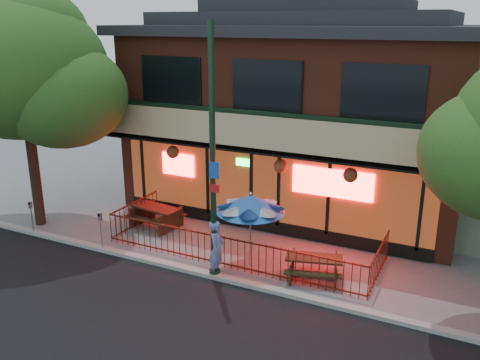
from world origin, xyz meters
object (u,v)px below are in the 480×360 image
Objects in this scene: street_tree_left at (24,62)px; parking_meter_near at (101,225)px; picnic_table_left at (156,214)px; parking_meter_far at (31,212)px; street_light at (213,170)px; picnic_table_right at (314,264)px; patio_umbrella at (250,203)px; pedestrian at (217,249)px.

street_tree_left reaches higher than parking_meter_near.
parking_meter_far reaches higher than picnic_table_left.
parking_meter_near is (-0.40, -2.37, 0.38)m from picnic_table_left.
picnic_table_right is at bearing 23.24° from street_light.
patio_umbrella is at bearing 2.23° from street_tree_left.
street_light reaches higher than picnic_table_right.
pedestrian is (-0.55, -1.05, -1.10)m from patio_umbrella.
street_light is 7.39m from parking_meter_far.
picnic_table_right is at bearing -0.00° from patio_umbrella.
parking_meter_near is at bearing 81.53° from pedestrian.
picnic_table_right is at bearing -77.70° from pedestrian.
patio_umbrella reaches higher than picnic_table_right.
pedestrian is at bearing 1.84° from parking_meter_near.
street_light is 3.68× the size of picnic_table_left.
street_tree_left is 5.98m from parking_meter_near.
pedestrian is at bearing -31.59° from picnic_table_left.
picnic_table_right is 2.48m from patio_umbrella.
picnic_table_left is at bearing 21.36° from street_tree_left.
street_light is 1.74m from patio_umbrella.
street_light is 5.95× the size of parking_meter_far.
street_light is 2.31m from pedestrian.
pedestrian is 1.31× the size of parking_meter_near.
picnic_table_left is 2.44m from parking_meter_near.
pedestrian is at bearing -5.60° from street_tree_left.
patio_umbrella is at bearing 180.00° from picnic_table_right.
street_light reaches higher than parking_meter_far.
street_tree_left reaches higher than picnic_table_left.
parking_meter_far is at bearing -145.07° from picnic_table_left.
parking_meter_far is (-9.57, -1.18, 0.36)m from picnic_table_right.
patio_umbrella is (8.06, 0.31, -3.72)m from street_tree_left.
parking_meter_far is (-3.00, 0.00, -0.08)m from parking_meter_near.
picnic_table_right is 2.76m from pedestrian.
parking_meter_far is at bearing 80.75° from pedestrian.
parking_meter_near is at bearing -178.89° from street_light.
street_tree_left is 8.88m from patio_umbrella.
parking_meter_near is (-4.60, -1.18, -1.07)m from patio_umbrella.
pedestrian is at bearing 1.06° from parking_meter_far.
street_tree_left reaches higher than parking_meter_far.
picnic_table_left is at bearing 169.05° from picnic_table_right.
parking_meter_far is at bearing 180.00° from parking_meter_near.
picnic_table_right is at bearing -10.95° from picnic_table_left.
picnic_table_left is 4.30m from pedestrian.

